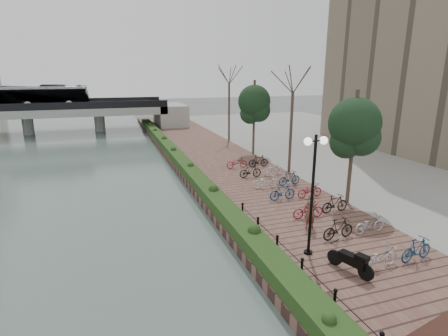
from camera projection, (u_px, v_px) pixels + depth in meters
name	position (u px, v px, depth m)	size (l,w,h in m)	color
promenade	(233.00, 175.00, 27.14)	(8.00, 75.00, 0.50)	brown
inland_pavement	(397.00, 159.00, 32.04)	(24.00, 75.00, 0.50)	gray
hedge	(184.00, 164.00, 28.24)	(1.10, 56.00, 0.60)	#1F3A15
chain_fence	(317.00, 283.00, 11.99)	(0.10, 14.10, 0.70)	black
lamppost	(314.00, 170.00, 13.78)	(1.02, 0.32, 5.06)	black
motorcycle	(350.00, 260.00, 13.19)	(0.52, 1.66, 1.04)	black
pedestrian	(310.00, 211.00, 16.94)	(0.64, 0.42, 1.76)	brown
bicycle_parking	(297.00, 191.00, 21.00)	(2.40, 17.32, 1.00)	#BCBCC2
street_trees	(316.00, 139.00, 23.06)	(3.20, 37.12, 6.80)	#3D2D24
bridge	(30.00, 109.00, 45.84)	(36.00, 10.77, 6.50)	#979793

